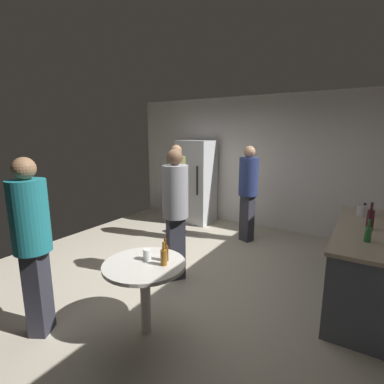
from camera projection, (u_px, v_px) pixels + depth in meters
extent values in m
cube|color=#B2A893|center=(177.00, 273.00, 4.22)|extent=(5.20, 5.20, 0.10)
cube|color=silver|center=(247.00, 162.00, 6.13)|extent=(5.32, 0.06, 2.70)
cube|color=silver|center=(197.00, 182.00, 6.37)|extent=(0.70, 0.65, 1.80)
cube|color=#262628|center=(197.00, 181.00, 5.96)|extent=(0.03, 0.03, 0.60)
cube|color=#4C515B|center=(363.00, 266.00, 3.39)|extent=(0.60, 1.99, 0.86)
cube|color=tan|center=(367.00, 229.00, 3.30)|extent=(0.64, 2.03, 0.04)
cylinder|color=#B2B2B7|center=(364.00, 211.00, 3.75)|extent=(0.17, 0.17, 0.14)
sphere|color=black|center=(365.00, 204.00, 3.73)|extent=(0.04, 0.04, 0.04)
cone|color=#B2B2B7|center=(375.00, 211.00, 3.69)|extent=(0.09, 0.04, 0.06)
cylinder|color=#3F141E|center=(370.00, 220.00, 3.21)|extent=(0.08, 0.08, 0.22)
cylinder|color=#3F141E|center=(372.00, 206.00, 3.18)|extent=(0.03, 0.03, 0.09)
cylinder|color=#26662D|center=(368.00, 234.00, 2.85)|extent=(0.06, 0.06, 0.15)
cylinder|color=#26662D|center=(369.00, 223.00, 2.83)|extent=(0.02, 0.02, 0.08)
cylinder|color=beige|center=(146.00, 299.00, 2.85)|extent=(0.10, 0.10, 0.70)
cylinder|color=beige|center=(144.00, 265.00, 2.78)|extent=(0.80, 0.80, 0.03)
cylinder|color=#8C5919|center=(164.00, 258.00, 2.72)|extent=(0.06, 0.06, 0.15)
cylinder|color=#8C5919|center=(164.00, 246.00, 2.69)|extent=(0.02, 0.02, 0.08)
cylinder|color=#593314|center=(165.00, 253.00, 2.81)|extent=(0.06, 0.06, 0.15)
cylinder|color=#593314|center=(165.00, 242.00, 2.79)|extent=(0.02, 0.02, 0.08)
cylinder|color=white|center=(147.00, 254.00, 2.83)|extent=(0.08, 0.08, 0.11)
cube|color=#2D2D38|center=(247.00, 218.00, 5.29)|extent=(0.27, 0.24, 0.86)
cylinder|color=navy|center=(249.00, 177.00, 5.14)|extent=(0.44, 0.44, 0.68)
sphere|color=tan|center=(250.00, 152.00, 5.05)|extent=(0.20, 0.20, 0.20)
cube|color=#2D2D38|center=(177.00, 216.00, 5.42)|extent=(0.27, 0.28, 0.86)
cylinder|color=olive|center=(176.00, 175.00, 5.26)|extent=(0.48, 0.48, 0.68)
sphere|color=#8C6647|center=(176.00, 151.00, 5.17)|extent=(0.20, 0.20, 0.20)
cube|color=#2D2D38|center=(38.00, 292.00, 2.82)|extent=(0.26, 0.28, 0.86)
cylinder|color=#1E727A|center=(29.00, 216.00, 2.67)|extent=(0.46, 0.46, 0.68)
sphere|color=#8C6647|center=(24.00, 168.00, 2.58)|extent=(0.20, 0.20, 0.20)
cube|color=#2D2D38|center=(176.00, 248.00, 3.91)|extent=(0.27, 0.28, 0.87)
cylinder|color=gray|center=(175.00, 192.00, 3.75)|extent=(0.48, 0.48, 0.69)
sphere|color=brown|center=(175.00, 157.00, 3.66)|extent=(0.21, 0.21, 0.21)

